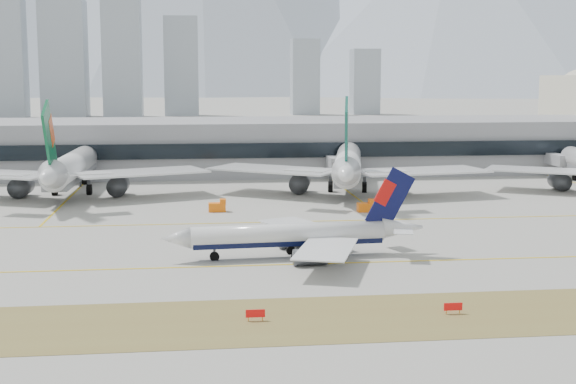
{
  "coord_description": "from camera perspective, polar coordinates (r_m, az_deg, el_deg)",
  "views": [
    {
      "loc": [
        -17.16,
        -119.54,
        27.38
      ],
      "look_at": [
        -0.91,
        18.0,
        7.5
      ],
      "focal_mm": 50.0,
      "sensor_mm": 36.0,
      "label": 1
    }
  ],
  "objects": [
    {
      "name": "widebody_eva",
      "position": [
        192.98,
        -15.22,
        1.58
      ],
      "size": [
        65.28,
        63.71,
        23.27
      ],
      "rotation": [
        0.0,
        0.0,
        1.55
      ],
      "color": "white",
      "rests_on": "ground"
    },
    {
      "name": "widebody_cathay",
      "position": [
        191.41,
        4.26,
        1.83
      ],
      "size": [
        65.53,
        65.09,
        23.85
      ],
      "rotation": [
        0.0,
        0.0,
        1.37
      ],
      "color": "white",
      "rests_on": "ground"
    },
    {
      "name": "gse_c",
      "position": [
        165.17,
        5.62,
        -1.04
      ],
      "size": [
        3.55,
        2.0,
        2.6
      ],
      "color": "orange",
      "rests_on": "ground"
    },
    {
      "name": "gse_b",
      "position": [
        165.15,
        -5.01,
        -1.04
      ],
      "size": [
        3.55,
        2.0,
        2.6
      ],
      "color": "orange",
      "rests_on": "ground"
    },
    {
      "name": "taxiing_airliner",
      "position": [
        122.89,
        0.71,
        -3.12
      ],
      "size": [
        41.08,
        35.62,
        13.79
      ],
      "rotation": [
        0.0,
        0.0,
        3.21
      ],
      "color": "white",
      "rests_on": "ground"
    },
    {
      "name": "ground",
      "position": [
        123.83,
        1.4,
        -4.61
      ],
      "size": [
        3000.0,
        3000.0,
        0.0
      ],
      "primitive_type": "plane",
      "color": "#A4A19A",
      "rests_on": "ground"
    },
    {
      "name": "terminal",
      "position": [
        235.84,
        -2.55,
        3.33
      ],
      "size": [
        280.0,
        43.1,
        15.0
      ],
      "color": "gray",
      "rests_on": "ground"
    },
    {
      "name": "hold_sign_right",
      "position": [
        96.17,
        11.66,
        -8.0
      ],
      "size": [
        2.2,
        0.15,
        1.35
      ],
      "color": "red",
      "rests_on": "ground"
    },
    {
      "name": "city_skyline",
      "position": [
        580.36,
        -15.87,
        10.08
      ],
      "size": [
        342.0,
        49.8,
        140.0
      ],
      "color": "#9BA5B0",
      "rests_on": "ground"
    },
    {
      "name": "hold_sign_left",
      "position": [
        91.7,
        -2.34,
        -8.64
      ],
      "size": [
        2.2,
        0.15,
        1.35
      ],
      "color": "red",
      "rests_on": "ground"
    }
  ]
}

